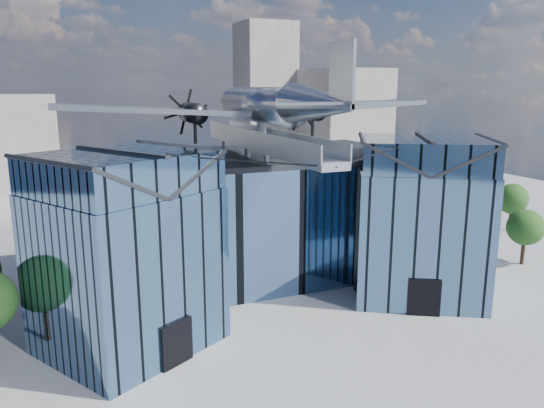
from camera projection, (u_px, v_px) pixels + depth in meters
name	position (u px, v px, depth m)	size (l,w,h in m)	color
ground_plane	(283.00, 310.00, 37.08)	(120.00, 120.00, 0.00)	gray
museum	(253.00, 215.00, 41.10)	(32.88, 24.50, 17.60)	#4A6F96
bg_towers	(159.00, 121.00, 80.90)	(77.00, 24.50, 26.00)	gray
tree_plaza_e	(525.00, 227.00, 45.85)	(3.90, 3.90, 4.93)	#2F1F13
tree_side_e	(512.00, 199.00, 56.61)	(3.81, 3.81, 5.14)	#2F1F13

